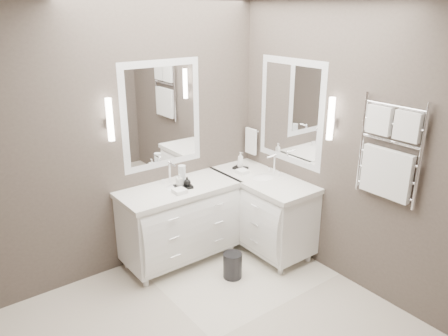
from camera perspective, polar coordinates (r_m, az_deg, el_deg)
wall_back at (r=4.36m, az=-13.24°, el=3.41°), size 3.20×0.01×2.70m
wall_front at (r=2.22m, az=22.43°, el=-14.79°), size 3.20×0.01×2.70m
wall_right at (r=4.20m, az=16.50°, el=2.46°), size 0.01×3.00×2.70m
vanity_back at (r=4.64m, az=-5.85°, el=-6.64°), size 1.24×0.59×0.97m
vanity_right at (r=4.87m, az=5.02°, el=-5.22°), size 0.59×1.24×0.97m
mirror_back at (r=4.49m, az=-8.11°, el=6.86°), size 0.90×0.02×1.10m
mirror_right at (r=4.63m, az=8.70°, el=7.24°), size 0.02×0.90×1.10m
sconce_back at (r=4.18m, az=-14.67°, el=6.02°), size 0.06×0.06×0.40m
sconce_right at (r=4.20m, az=13.77°, el=6.17°), size 0.06×0.06×0.40m
towel_bar_corner at (r=5.10m, az=3.54°, el=3.59°), size 0.03×0.22×0.30m
towel_ladder at (r=3.93m, az=20.70°, el=1.44°), size 0.06×0.58×0.90m
waste_bin at (r=4.50m, az=1.13°, el=-12.59°), size 0.22×0.22×0.27m
amenity_tray_back at (r=4.45m, az=-5.34°, el=-2.43°), size 0.20×0.17×0.03m
amenity_tray_right at (r=4.95m, az=2.15°, el=-0.00°), size 0.16×0.18×0.02m
water_bottle at (r=4.47m, az=-5.50°, el=-1.00°), size 0.08×0.08×0.22m
soap_bottle_a at (r=4.43m, az=-5.84°, el=-1.55°), size 0.06×0.06×0.12m
soap_bottle_b at (r=4.42m, az=-4.83°, el=-1.73°), size 0.10×0.10×0.10m
soap_bottle_c at (r=4.92m, az=2.16°, el=1.09°), size 0.09×0.09×0.18m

